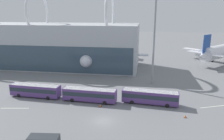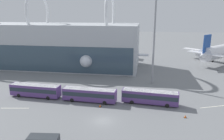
{
  "view_description": "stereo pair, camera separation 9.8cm",
  "coord_description": "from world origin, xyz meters",
  "views": [
    {
      "loc": [
        7.92,
        -39.85,
        21.52
      ],
      "look_at": [
        -2.1,
        25.72,
        4.0
      ],
      "focal_mm": 35.0,
      "sensor_mm": 36.0,
      "label": 1
    },
    {
      "loc": [
        8.02,
        -39.84,
        21.52
      ],
      "look_at": [
        -2.1,
        25.72,
        4.0
      ],
      "focal_mm": 35.0,
      "sensor_mm": 36.0,
      "label": 2
    }
  ],
  "objects": [
    {
      "name": "shuttle_bus_0",
      "position": [
        -20.04,
        10.3,
        1.95
      ],
      "size": [
        13.54,
        3.44,
        3.32
      ],
      "rotation": [
        0.0,
        0.0,
        -0.06
      ],
      "color": "#56387A",
      "rests_on": "ground_plane"
    },
    {
      "name": "traffic_cone_0",
      "position": [
        16.92,
        4.04,
        0.3
      ],
      "size": [
        0.57,
        0.57,
        0.61
      ],
      "color": "black",
      "rests_on": "ground_plane"
    },
    {
      "name": "ground_plane",
      "position": [
        0.0,
        0.0,
        0.0
      ],
      "size": [
        440.0,
        440.0,
        0.0
      ],
      "primitive_type": "plane",
      "color": "slate"
    },
    {
      "name": "lane_stripe_5",
      "position": [
        24.51,
        10.87,
        0.0
      ],
      "size": [
        6.83,
        2.94,
        0.01
      ],
      "primitive_type": "cube",
      "rotation": [
        0.0,
        0.0,
        0.38
      ],
      "color": "silver",
      "rests_on": "ground_plane"
    },
    {
      "name": "shuttle_bus_2",
      "position": [
        9.54,
        10.21,
        1.95
      ],
      "size": [
        13.6,
        3.92,
        3.32
      ],
      "rotation": [
        0.0,
        0.0,
        -0.09
      ],
      "color": "#56387A",
      "rests_on": "ground_plane"
    },
    {
      "name": "traffic_cone_1",
      "position": [
        -1.99,
        6.57,
        0.34
      ],
      "size": [
        0.59,
        0.59,
        0.69
      ],
      "color": "black",
      "rests_on": "ground_plane"
    },
    {
      "name": "floodlight_mast",
      "position": [
        10.48,
        26.45,
        21.11
      ],
      "size": [
        3.11,
        3.11,
        30.45
      ],
      "color": "gray",
      "rests_on": "ground_plane"
    },
    {
      "name": "shuttle_bus_1",
      "position": [
        -5.25,
        9.44,
        1.95
      ],
      "size": [
        13.53,
        3.35,
        3.32
      ],
      "rotation": [
        0.0,
        0.0,
        -0.05
      ],
      "color": "#56387A",
      "rests_on": "ground_plane"
    },
    {
      "name": "airliner_at_gate_far",
      "position": [
        -10.24,
        52.86,
        4.98
      ],
      "size": [
        39.77,
        43.75,
        13.67
      ],
      "rotation": [
        0.0,
        0.0,
        -1.68
      ],
      "color": "silver",
      "rests_on": "ground_plane"
    },
    {
      "name": "airliner_parked_remote",
      "position": [
        41.66,
        59.91,
        5.41
      ],
      "size": [
        31.4,
        33.25,
        13.35
      ],
      "rotation": [
        0.0,
        0.0,
        0.83
      ],
      "color": "white",
      "rests_on": "ground_plane"
    },
    {
      "name": "terminal_building",
      "position": [
        -49.23,
        43.99,
        9.03
      ],
      "size": [
        108.84,
        22.49,
        30.56
      ],
      "color": "#B2B7BC",
      "rests_on": "ground_plane"
    },
    {
      "name": "lane_stripe_4",
      "position": [
        -21.43,
        2.89,
        0.0
      ],
      "size": [
        6.52,
        1.25,
        0.01
      ],
      "primitive_type": "cube",
      "rotation": [
        0.0,
        0.0,
        0.15
      ],
      "color": "silver",
      "rests_on": "ground_plane"
    }
  ]
}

